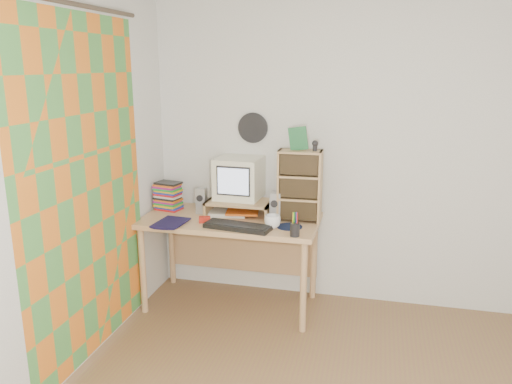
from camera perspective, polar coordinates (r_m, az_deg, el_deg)
The scene contains 20 objects.
back_wall at distance 4.07m, azimuth 12.57°, elevation 4.30°, with size 3.50×3.50×0.00m, color white.
left_wall at distance 2.98m, azimuth -24.44°, elevation -0.25°, with size 3.50×3.50×0.00m, color white.
curtain at distance 3.36m, azimuth -18.76°, elevation 0.06°, with size 2.20×2.20×0.00m, color orange.
wall_disc at distance 4.14m, azimuth -0.36°, elevation 7.34°, with size 0.25×0.25×0.02m, color black.
desk at distance 4.08m, azimuth -2.69°, elevation -4.54°, with size 1.40×0.70×0.75m.
monitor_riser at distance 4.03m, azimuth -1.90°, elevation -1.36°, with size 0.52×0.30×0.12m.
crt_monitor at distance 4.04m, azimuth -2.11°, elevation 1.50°, with size 0.35×0.35×0.34m, color white.
speaker_left at distance 4.10m, azimuth -6.24°, elevation -0.99°, with size 0.08×0.08×0.21m, color #A0A1A4.
speaker_right at distance 3.90m, azimuth 2.22°, elevation -1.66°, with size 0.08×0.08×0.22m, color #A0A1A4.
keyboard at distance 3.72m, azimuth -2.10°, elevation -3.96°, with size 0.50×0.17×0.03m, color black.
dvd_stack at distance 4.24m, azimuth -10.05°, elevation -0.13°, with size 0.20×0.14×0.28m, color brown, non-canonical shape.
cd_rack at distance 3.87m, azimuth 5.01°, elevation 0.71°, with size 0.33×0.18×0.55m, color tan.
mug at distance 3.73m, azimuth 1.89°, elevation -3.39°, with size 0.12×0.12×0.10m, color white.
diary at distance 3.91m, azimuth -11.09°, elevation -3.16°, with size 0.26×0.19×0.05m, color #14103B.
mousepad at distance 3.77m, azimuth 3.85°, elevation -3.97°, with size 0.19×0.19×0.00m, color black.
pen_cup at distance 3.55m, azimuth 4.47°, elevation -4.01°, with size 0.07×0.07×0.14m, color black, non-canonical shape.
papers at distance 4.06m, azimuth -2.58°, elevation -2.34°, with size 0.30×0.22×0.04m, color silver, non-canonical shape.
red_box at distance 3.89m, azimuth -5.89°, elevation -3.15°, with size 0.09×0.05×0.04m, color red.
game_box at distance 3.82m, azimuth 4.85°, elevation 6.11°, with size 0.14×0.03×0.18m, color #1B602F.
webcam at distance 3.79m, azimuth 6.76°, elevation 5.28°, with size 0.05×0.05×0.08m, color black, non-canonical shape.
Camera 1 is at (0.07, -2.26, 1.93)m, focal length 35.00 mm.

